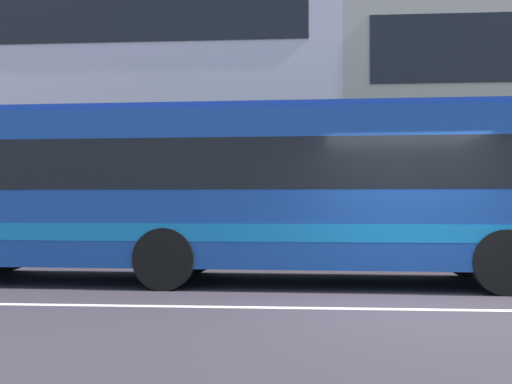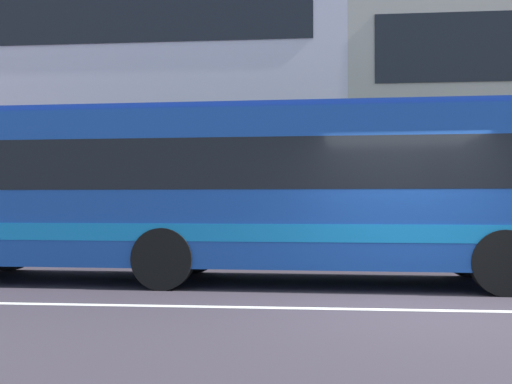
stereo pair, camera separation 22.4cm
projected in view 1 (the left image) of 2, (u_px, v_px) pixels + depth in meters
The scene contains 5 objects.
ground_plane at pixel (426, 310), 7.82m from camera, with size 160.00×160.00×0.00m, color #342D36.
lane_centre_line at pixel (426, 310), 7.82m from camera, with size 60.00×0.16×0.01m, color silver.
hedge_row_far at pixel (404, 244), 14.39m from camera, with size 15.10×1.10×0.83m, color #2E642B.
apartment_block_left at pixel (15, 73), 24.05m from camera, with size 25.47×10.47×13.22m.
transit_bus at pixel (219, 187), 10.70m from camera, with size 11.24×2.84×3.05m.
Camera 1 is at (-1.65, -7.98, 1.40)m, focal length 42.02 mm.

